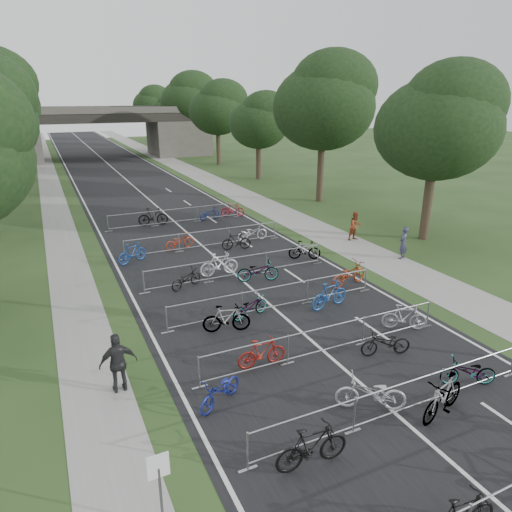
{
  "coord_description": "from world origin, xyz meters",
  "views": [
    {
      "loc": [
        -8.07,
        -4.25,
        8.46
      ],
      "look_at": [
        0.8,
        14.65,
        1.1
      ],
      "focal_mm": 32.0,
      "sensor_mm": 36.0,
      "label": 1
    }
  ],
  "objects_px": {
    "overpass_bridge": "(99,133)",
    "pedestrian_a": "(403,243)",
    "pedestrian_b": "(355,226)",
    "pedestrian_c": "(118,363)",
    "park_sign": "(159,477)"
  },
  "relations": [
    {
      "from": "pedestrian_b",
      "to": "pedestrian_c",
      "type": "xyz_separation_m",
      "value": [
        -15.75,
        -9.53,
        0.06
      ]
    },
    {
      "from": "overpass_bridge",
      "to": "pedestrian_a",
      "type": "bearing_deg",
      "value": -79.83
    },
    {
      "from": "overpass_bridge",
      "to": "pedestrian_a",
      "type": "relative_size",
      "value": 17.36
    },
    {
      "from": "overpass_bridge",
      "to": "pedestrian_c",
      "type": "xyz_separation_m",
      "value": [
        -6.8,
        -56.92,
        -2.58
      ]
    },
    {
      "from": "overpass_bridge",
      "to": "pedestrian_c",
      "type": "bearing_deg",
      "value": -96.81
    },
    {
      "from": "pedestrian_c",
      "to": "park_sign",
      "type": "bearing_deg",
      "value": 89.27
    },
    {
      "from": "pedestrian_b",
      "to": "pedestrian_c",
      "type": "height_order",
      "value": "pedestrian_c"
    },
    {
      "from": "pedestrian_a",
      "to": "pedestrian_c",
      "type": "bearing_deg",
      "value": -6.59
    },
    {
      "from": "overpass_bridge",
      "to": "pedestrian_b",
      "type": "xyz_separation_m",
      "value": [
        8.95,
        -47.39,
        -2.64
      ]
    },
    {
      "from": "overpass_bridge",
      "to": "pedestrian_c",
      "type": "relative_size",
      "value": 16.27
    },
    {
      "from": "park_sign",
      "to": "pedestrian_c",
      "type": "height_order",
      "value": "pedestrian_c"
    },
    {
      "from": "pedestrian_a",
      "to": "pedestrian_b",
      "type": "distance_m",
      "value": 3.92
    },
    {
      "from": "overpass_bridge",
      "to": "pedestrian_a",
      "type": "distance_m",
      "value": 52.19
    },
    {
      "from": "overpass_bridge",
      "to": "pedestrian_c",
      "type": "height_order",
      "value": "overpass_bridge"
    },
    {
      "from": "pedestrian_b",
      "to": "pedestrian_c",
      "type": "relative_size",
      "value": 0.93
    }
  ]
}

